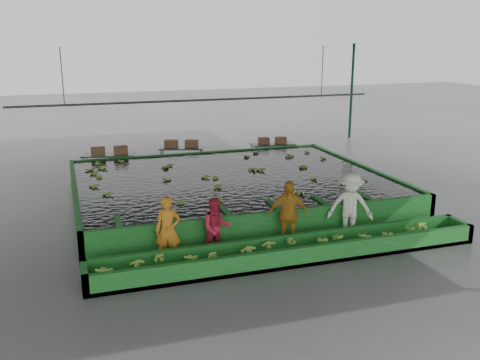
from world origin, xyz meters
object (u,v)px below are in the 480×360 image
object	(u,v)px
sorting_trough	(293,251)
worker_a	(168,230)
box_stack_right	(272,143)
packing_table_right	(273,153)
worker_c	(288,215)
packing_table_mid	(182,157)
flotation_tank	(230,189)
box_stack_left	(110,154)
worker_b	(216,228)
worker_d	(350,207)
packing_table_left	(109,165)
box_stack_mid	(181,147)

from	to	relation	value
sorting_trough	worker_a	xyz separation A→B (m)	(-2.92, 0.80, 0.59)
sorting_trough	box_stack_right	xyz separation A→B (m)	(3.42, 9.96, 0.61)
sorting_trough	packing_table_right	size ratio (longest dim) A/B	5.29
worker_c	packing_table_mid	size ratio (longest dim) A/B	0.98
flotation_tank	box_stack_left	size ratio (longest dim) A/B	7.20
box_stack_left	worker_b	bearing A→B (deg)	-78.64
packing_table_right	box_stack_left	bearing A→B (deg)	-177.36
packing_table_mid	packing_table_right	bearing A→B (deg)	-8.01
box_stack_right	worker_a	bearing A→B (deg)	-124.69
worker_d	packing_table_right	bearing A→B (deg)	105.93
worker_d	packing_table_left	distance (m)	10.51
worker_b	box_stack_mid	world-z (taller)	worker_b
worker_a	box_stack_mid	distance (m)	10.00
packing_table_mid	box_stack_mid	xyz separation A→B (m)	(0.01, 0.00, 0.42)
sorting_trough	worker_a	world-z (taller)	worker_a
flotation_tank	worker_a	distance (m)	5.21
packing_table_mid	box_stack_left	size ratio (longest dim) A/B	1.32
flotation_tank	packing_table_right	size ratio (longest dim) A/B	5.29
worker_b	worker_d	xyz separation A→B (m)	(3.73, 0.00, 0.17)
worker_a	worker_b	xyz separation A→B (m)	(1.20, 0.00, -0.07)
packing_table_left	box_stack_right	world-z (taller)	box_stack_right
worker_a	worker_b	distance (m)	1.20
box_stack_right	packing_table_left	bearing A→B (deg)	-177.98
worker_c	worker_a	bearing A→B (deg)	-165.23
box_stack_right	packing_table_right	bearing A→B (deg)	-37.73
worker_d	box_stack_right	xyz separation A→B (m)	(1.41, 9.16, -0.07)
packing_table_left	box_stack_mid	bearing A→B (deg)	14.36
worker_a	box_stack_mid	bearing A→B (deg)	90.57
flotation_tank	box_stack_right	xyz separation A→B (m)	(3.42, 4.86, 0.41)
packing_table_left	box_stack_mid	xyz separation A→B (m)	(3.07, 0.79, 0.38)
sorting_trough	flotation_tank	bearing A→B (deg)	90.00
box_stack_mid	box_stack_right	xyz separation A→B (m)	(3.89, -0.54, 0.03)
packing_table_left	box_stack_left	xyz separation A→B (m)	(0.04, -0.09, 0.46)
packing_table_mid	packing_table_right	size ratio (longest dim) A/B	0.97
worker_a	packing_table_left	bearing A→B (deg)	108.71
worker_c	packing_table_left	size ratio (longest dim) A/B	0.89
sorting_trough	worker_b	bearing A→B (deg)	155.02
flotation_tank	worker_c	world-z (taller)	worker_c
worker_d	box_stack_right	size ratio (longest dim) A/B	1.53
sorting_trough	worker_d	size ratio (longest dim) A/B	5.36
worker_d	box_stack_mid	xyz separation A→B (m)	(-2.47, 9.70, -0.10)
sorting_trough	packing_table_mid	world-z (taller)	packing_table_mid
worker_c	box_stack_left	distance (m)	9.57
worker_a	box_stack_right	distance (m)	11.14
worker_c	worker_b	bearing A→B (deg)	-165.23
box_stack_left	sorting_trough	bearing A→B (deg)	-70.07
box_stack_left	box_stack_right	size ratio (longest dim) A/B	1.14
worker_b	packing_table_right	bearing A→B (deg)	62.84
worker_b	worker_d	distance (m)	3.73
worker_d	box_stack_left	size ratio (longest dim) A/B	1.34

